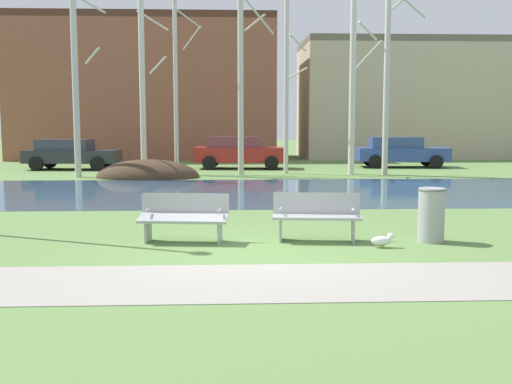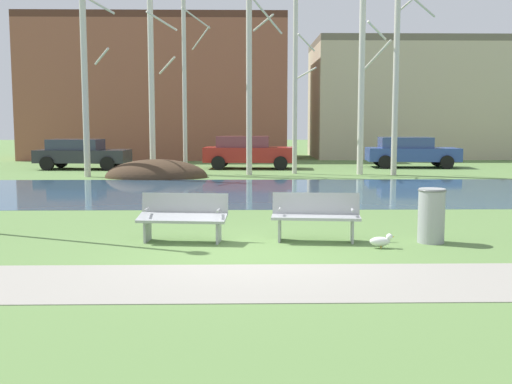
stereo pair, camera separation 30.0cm
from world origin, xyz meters
name	(u,v)px [view 2 (the right image)]	position (x,y,z in m)	size (l,w,h in m)	color
ground_plane	(247,189)	(0.00, 10.00, 0.00)	(120.00, 120.00, 0.00)	#5B7F42
paved_path_strip	(251,282)	(0.00, -1.86, 0.01)	(60.00, 2.02, 0.01)	gray
river_band	(247,192)	(0.00, 9.21, 0.00)	(80.00, 8.21, 0.01)	#33516B
soil_mound	(157,177)	(-3.57, 14.39, 0.00)	(4.07, 2.51, 1.45)	#423021
bench_left	(183,216)	(-1.20, 1.04, 0.47)	(1.65, 0.73, 0.87)	#9EA0A3
bench_right	(316,216)	(1.22, 1.04, 0.47)	(1.65, 0.73, 0.87)	#9EA0A3
trash_bin	(431,215)	(3.28, 0.86, 0.51)	(0.50, 0.50, 0.98)	#999B9E
seagull	(381,241)	(2.27, 0.37, 0.13)	(0.43, 0.16, 0.26)	white
birch_far_left	(85,65)	(-6.35, 14.70, 4.42)	(1.41, 2.30, 8.71)	beige
birch_left	(152,76)	(-3.96, 16.26, 4.12)	(1.27, 2.18, 8.11)	beige
birch_center_left	(185,65)	(-2.55, 16.03, 4.55)	(1.21, 2.18, 8.96)	beige
birch_center	(250,67)	(0.16, 15.46, 4.41)	(1.48, 2.37, 8.64)	beige
birch_center_right	(295,86)	(2.09, 16.11, 3.69)	(0.99, 1.71, 7.29)	beige
birch_right	(362,77)	(4.82, 15.68, 4.04)	(1.35, 2.17, 7.94)	beige
birch_far_right	(397,62)	(6.17, 15.32, 4.63)	(1.65, 2.52, 9.04)	beige
parked_van_nearest_dark	(81,153)	(-7.72, 18.89, 0.75)	(4.33, 2.19, 1.40)	#282B30
parked_sedan_second_red	(249,152)	(0.13, 19.10, 0.81)	(4.46, 2.23, 1.53)	maroon
parked_hatch_third_blue	(410,151)	(8.00, 19.68, 0.78)	(4.47, 2.31, 1.47)	#2D4793
building_brick_low	(159,90)	(-5.34, 28.34, 4.20)	(15.42, 6.75, 8.40)	brown
building_beige_block	(419,100)	(10.99, 28.87, 3.62)	(13.38, 6.73, 7.24)	#BCAD8E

